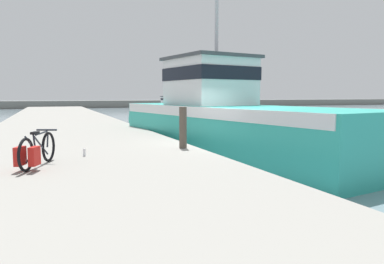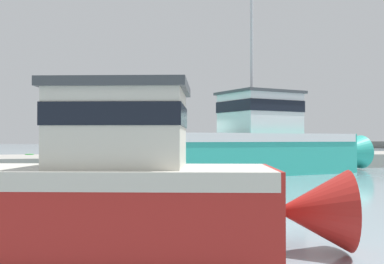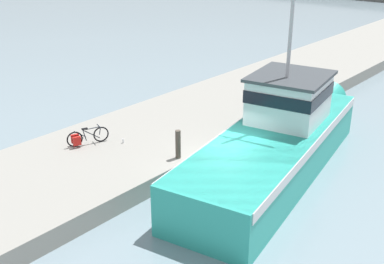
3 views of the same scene
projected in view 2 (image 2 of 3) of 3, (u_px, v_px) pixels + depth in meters
name	position (u px, v px, depth m)	size (l,w,h in m)	color
ground_plane	(188.00, 174.00, 21.34)	(320.00, 320.00, 0.00)	gray
dock_pier	(161.00, 162.00, 25.55)	(6.35, 80.00, 0.73)	gray
fishing_boat_main	(245.00, 144.00, 21.26)	(5.33, 14.04, 9.95)	teal
boat_orange_near	(94.00, 189.00, 6.58)	(3.85, 6.68, 2.31)	#AD231E
bicycle_touring	(115.00, 148.00, 25.76)	(0.82, 1.67, 0.73)	black
mooring_post	(162.00, 145.00, 22.75)	(0.21, 0.21, 1.15)	#51473D
hose_coil	(29.00, 154.00, 25.68)	(0.45, 0.45, 0.05)	green
water_bottle_by_bike	(140.00, 153.00, 25.13)	(0.06, 0.06, 0.18)	silver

